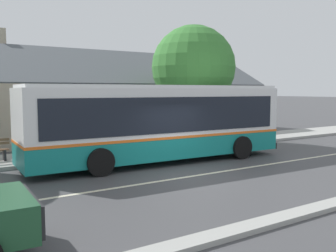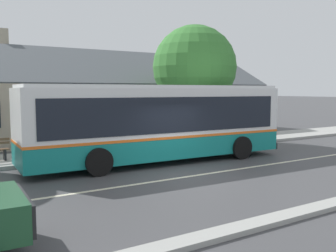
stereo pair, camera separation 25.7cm
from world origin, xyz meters
name	(u,v)px [view 2 (the right image)]	position (x,y,z in m)	size (l,w,h in m)	color
ground_plane	(193,176)	(0.00, 0.00, 0.00)	(300.00, 300.00, 0.00)	#424244
sidewalk_far	(121,151)	(0.00, 6.00, 0.07)	(60.00, 3.00, 0.15)	#9E9E99
curb_near	(307,211)	(0.00, -4.75, 0.06)	(60.00, 0.50, 0.12)	#9E9E99
lane_divider_stripe	(193,176)	(0.00, 0.00, 0.00)	(60.00, 0.16, 0.01)	beige
community_building	(99,107)	(2.12, 14.05, 1.82)	(22.27, 9.91, 6.81)	tan
transit_bus	(159,121)	(0.32, 2.90, 1.72)	(11.33, 3.03, 3.21)	#147F7A
bench_down_street	(87,145)	(-1.90, 5.51, 0.58)	(1.83, 0.51, 0.94)	brown
street_tree_primary	(195,69)	(5.00, 6.78, 4.18)	(4.71, 4.71, 6.65)	#4C3828
bus_stop_sign	(234,115)	(6.36, 4.99, 1.64)	(0.36, 0.07, 2.40)	gray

